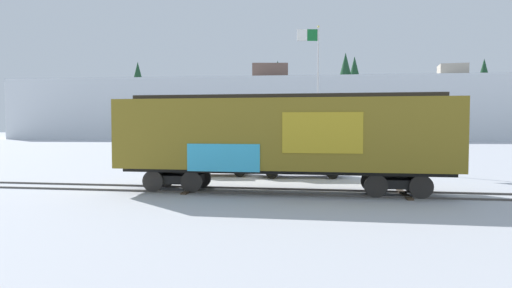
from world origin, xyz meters
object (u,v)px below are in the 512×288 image
Objects in this scene: flagpole at (314,77)px; parked_car_tan at (215,161)px; freight_car at (282,136)px; parked_car_silver at (300,160)px.

parked_car_tan is (-5.71, -7.09, -5.46)m from flagpole.
freight_car is at bearing -97.16° from flagpole.
parked_car_tan is 0.86× the size of parked_car_silver.
freight_car is at bearing -54.19° from parked_car_tan.
flagpole reaches higher than parked_car_silver.
parked_car_tan is at bearing 177.29° from parked_car_silver.
flagpole is 2.04× the size of parked_car_silver.
flagpole is at bearing 51.15° from parked_car_tan.
flagpole reaches higher than freight_car.
freight_car is 7.20m from parked_car_tan.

